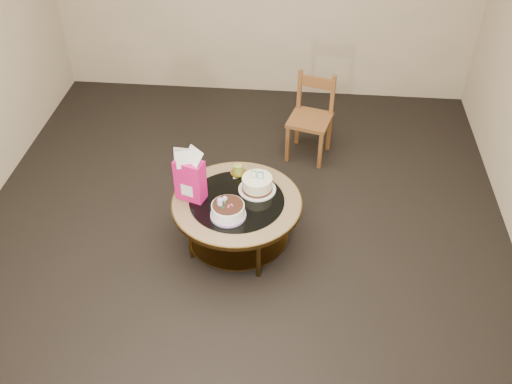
# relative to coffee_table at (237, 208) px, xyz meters

# --- Properties ---
(ground) EXTENTS (5.00, 5.00, 0.00)m
(ground) POSITION_rel_coffee_table_xyz_m (-0.00, 0.00, -0.38)
(ground) COLOR black
(ground) RESTS_ON ground
(room_walls) EXTENTS (4.52, 5.02, 2.61)m
(room_walls) POSITION_rel_coffee_table_xyz_m (-0.00, 0.00, 1.16)
(room_walls) COLOR tan
(room_walls) RESTS_ON ground
(coffee_table) EXTENTS (1.02, 1.02, 0.46)m
(coffee_table) POSITION_rel_coffee_table_xyz_m (0.00, 0.00, 0.00)
(coffee_table) COLOR brown
(coffee_table) RESTS_ON ground
(decorated_cake) EXTENTS (0.27, 0.27, 0.16)m
(decorated_cake) POSITION_rel_coffee_table_xyz_m (-0.04, -0.19, 0.13)
(decorated_cake) COLOR #A68CC6
(decorated_cake) RESTS_ON coffee_table
(cream_cake) EXTENTS (0.30, 0.30, 0.19)m
(cream_cake) POSITION_rel_coffee_table_xyz_m (0.15, 0.14, 0.14)
(cream_cake) COLOR white
(cream_cake) RESTS_ON coffee_table
(gift_bag) EXTENTS (0.25, 0.21, 0.44)m
(gift_bag) POSITION_rel_coffee_table_xyz_m (-0.35, 0.01, 0.30)
(gift_bag) COLOR #DB1477
(gift_bag) RESTS_ON coffee_table
(pillar_candle) EXTENTS (0.14, 0.14, 0.10)m
(pillar_candle) POSITION_rel_coffee_table_xyz_m (-0.03, 0.33, 0.11)
(pillar_candle) COLOR #D5BE57
(pillar_candle) RESTS_ON coffee_table
(dining_chair) EXTENTS (0.46, 0.46, 0.82)m
(dining_chair) POSITION_rel_coffee_table_xyz_m (0.55, 1.31, 0.04)
(dining_chair) COLOR brown
(dining_chair) RESTS_ON ground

